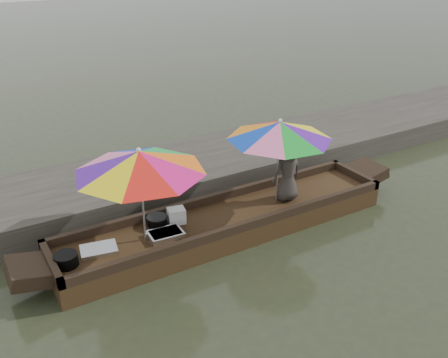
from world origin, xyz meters
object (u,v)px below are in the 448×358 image
tray_crayfish (166,234)px  charcoal_grill (157,221)px  umbrella_bow (142,196)px  vendor (288,171)px  umbrella_stern (278,162)px  boat_hull (227,224)px  cooking_pot (66,260)px  supply_bag (176,216)px  tray_scallop (99,249)px

tray_crayfish → charcoal_grill: size_ratio=1.69×
tray_crayfish → umbrella_bow: (-0.30, 0.09, 0.73)m
vendor → umbrella_stern: (-0.20, 0.03, 0.21)m
boat_hull → charcoal_grill: size_ratio=18.76×
cooking_pot → vendor: (3.97, 0.02, 0.47)m
supply_bag → boat_hull: bearing=-15.0°
boat_hull → cooking_pot: (-2.74, -0.05, 0.27)m
tray_crayfish → umbrella_stern: umbrella_stern is taller
tray_scallop → umbrella_stern: size_ratio=0.30×
boat_hull → umbrella_bow: size_ratio=3.03×
umbrella_bow → tray_scallop: bearing=175.2°
umbrella_bow → umbrella_stern: (2.52, 0.00, 0.00)m
cooking_pot → umbrella_stern: umbrella_stern is taller
boat_hull → supply_bag: size_ratio=21.32×
cooking_pot → charcoal_grill: cooking_pot is taller
tray_scallop → umbrella_bow: 1.05m
boat_hull → tray_crayfish: (-1.19, -0.09, 0.22)m
cooking_pot → umbrella_stern: (3.77, 0.05, 0.68)m
supply_bag → umbrella_stern: umbrella_stern is taller
charcoal_grill → umbrella_stern: size_ratio=0.18×
vendor → umbrella_bow: size_ratio=0.57×
tray_scallop → vendor: bearing=-1.5°
umbrella_bow → cooking_pot: bearing=-177.6°
boat_hull → supply_bag: bearing=165.0°
vendor → tray_scallop: bearing=-0.5°
cooking_pot → umbrella_bow: 1.42m
boat_hull → vendor: bearing=-1.3°
tray_scallop → vendor: vendor is taller
umbrella_stern → vendor: bearing=-8.1°
umbrella_stern → cooking_pot: bearing=-179.2°
boat_hull → umbrella_bow: umbrella_bow is taller
tray_scallop → umbrella_bow: bearing=-4.8°
tray_scallop → cooking_pot: bearing=-167.4°
tray_scallop → charcoal_grill: charcoal_grill is taller
tray_crayfish → vendor: bearing=1.4°
umbrella_bow → vendor: bearing=-0.6°
tray_crayfish → tray_scallop: bearing=171.8°
vendor → umbrella_bow: (-2.72, 0.03, 0.21)m
tray_crayfish → tray_scallop: tray_crayfish is taller
boat_hull → tray_crayfish: size_ratio=11.08×
vendor → umbrella_stern: 0.29m
charcoal_grill → vendor: 2.46m
charcoal_grill → umbrella_stern: 2.32m
charcoal_grill → supply_bag: size_ratio=1.14×
charcoal_grill → umbrella_stern: (2.19, -0.31, 0.70)m
vendor → umbrella_stern: size_ratio=0.62×
vendor → umbrella_stern: bearing=-7.2°
supply_bag → vendor: size_ratio=0.25×
tray_scallop → supply_bag: bearing=6.8°
tray_crayfish → supply_bag: size_ratio=1.93×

